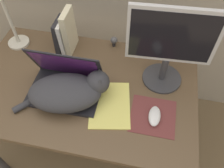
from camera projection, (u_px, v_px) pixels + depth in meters
name	position (u px, v px, depth m)	size (l,w,h in m)	color
desk	(85.00, 94.00, 1.35)	(1.22, 0.76, 0.76)	brown
laptop	(66.00, 84.00, 1.23)	(0.37, 0.25, 0.25)	black
cat	(69.00, 91.00, 1.17)	(0.46, 0.31, 0.16)	#333338
external_monitor	(170.00, 45.00, 1.11)	(0.42, 0.21, 0.46)	#333338
mousepad	(153.00, 116.00, 1.17)	(0.22, 0.22, 0.00)	brown
computer_mouse	(155.00, 116.00, 1.14)	(0.06, 0.11, 0.03)	silver
book_row	(65.00, 33.00, 1.38)	(0.10, 0.15, 0.26)	#232328
desk_lamp	(6.00, 5.00, 1.23)	(0.17, 0.17, 0.45)	beige
notepad	(110.00, 105.00, 1.20)	(0.25, 0.31, 0.01)	#E5DB6B
webcam	(114.00, 41.00, 1.44)	(0.04, 0.04, 0.07)	#232328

